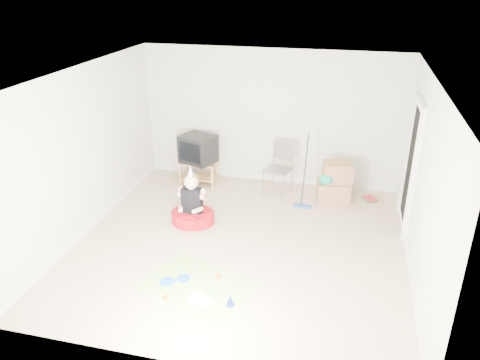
% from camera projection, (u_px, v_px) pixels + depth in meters
% --- Properties ---
extents(ground, '(5.00, 5.00, 0.00)m').
position_uv_depth(ground, '(240.00, 244.00, 7.24)').
color(ground, '#C4AA8D').
rests_on(ground, ground).
extents(doorway_recess, '(0.02, 0.90, 2.05)m').
position_uv_depth(doorway_recess, '(411.00, 168.00, 7.35)').
color(doorway_recess, black).
rests_on(doorway_recess, ground).
extents(tv_stand, '(0.73, 0.47, 0.44)m').
position_uv_depth(tv_stand, '(199.00, 170.00, 9.25)').
color(tv_stand, '#AA7E4D').
rests_on(tv_stand, ground).
extents(crt_tv, '(0.76, 0.70, 0.54)m').
position_uv_depth(crt_tv, '(198.00, 149.00, 9.06)').
color(crt_tv, black).
rests_on(crt_tv, tv_stand).
extents(folding_chair, '(0.55, 0.54, 0.99)m').
position_uv_depth(folding_chair, '(278.00, 170.00, 8.70)').
color(folding_chair, gray).
rests_on(folding_chair, ground).
extents(cardboard_boxes, '(0.66, 0.56, 0.73)m').
position_uv_depth(cardboard_boxes, '(334.00, 183.00, 8.47)').
color(cardboard_boxes, '#9F704D').
rests_on(cardboard_boxes, ground).
extents(floor_mop, '(0.32, 0.42, 1.27)m').
position_uv_depth(floor_mop, '(303.00, 194.00, 8.26)').
color(floor_mop, blue).
rests_on(floor_mop, ground).
extents(book_pile, '(0.27, 0.30, 0.05)m').
position_uv_depth(book_pile, '(370.00, 199.00, 8.60)').
color(book_pile, '#246E34').
rests_on(book_pile, ground).
extents(seated_woman, '(0.73, 0.73, 1.03)m').
position_uv_depth(seated_woman, '(192.00, 210.00, 7.76)').
color(seated_woman, '#B41019').
rests_on(seated_woman, ground).
extents(party_mat, '(1.69, 1.46, 0.01)m').
position_uv_depth(party_mat, '(197.00, 286.00, 6.28)').
color(party_mat, '#F03286').
rests_on(party_mat, ground).
extents(birthday_cake, '(0.37, 0.35, 0.14)m').
position_uv_depth(birthday_cake, '(200.00, 302.00, 5.91)').
color(birthday_cake, white).
rests_on(birthday_cake, party_mat).
extents(blue_plate_near, '(0.25, 0.25, 0.01)m').
position_uv_depth(blue_plate_near, '(183.00, 278.00, 6.42)').
color(blue_plate_near, blue).
rests_on(blue_plate_near, party_mat).
extents(blue_plate_far, '(0.27, 0.27, 0.01)m').
position_uv_depth(blue_plate_far, '(167.00, 282.00, 6.34)').
color(blue_plate_far, blue).
rests_on(blue_plate_far, party_mat).
extents(orange_cup_near, '(0.08, 0.08, 0.07)m').
position_uv_depth(orange_cup_near, '(218.00, 276.00, 6.41)').
color(orange_cup_near, '#F65B1B').
rests_on(orange_cup_near, party_mat).
extents(orange_cup_far, '(0.06, 0.06, 0.07)m').
position_uv_depth(orange_cup_far, '(166.00, 297.00, 6.00)').
color(orange_cup_far, '#F65B1B').
rests_on(orange_cup_far, party_mat).
extents(blue_party_hat, '(0.11, 0.11, 0.16)m').
position_uv_depth(blue_party_hat, '(230.00, 300.00, 5.87)').
color(blue_party_hat, '#1826AC').
rests_on(blue_party_hat, party_mat).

